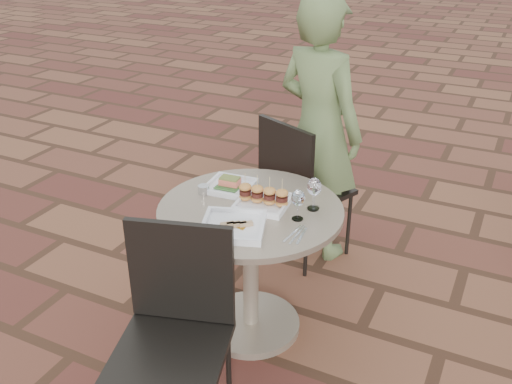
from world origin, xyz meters
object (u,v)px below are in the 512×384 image
at_px(chair_far, 297,180).
at_px(plate_sliders, 263,198).
at_px(plate_salmon, 230,185).
at_px(plate_tuna, 233,226).
at_px(chair_near, 176,318).
at_px(diner, 319,130).
at_px(cafe_table, 251,251).

bearing_deg(chair_far, plate_sliders, 121.66).
distance_m(plate_salmon, plate_tuna, 0.41).
bearing_deg(plate_salmon, plate_tuna, -59.49).
distance_m(chair_near, diner, 1.61).
bearing_deg(plate_salmon, cafe_table, -36.20).
bearing_deg(plate_salmon, chair_near, -77.09).
height_order(cafe_table, chair_near, chair_near).
distance_m(chair_far, plate_salmon, 0.64).
relative_size(chair_near, plate_tuna, 2.59).
xyz_separation_m(diner, plate_tuna, (0.02, -1.13, -0.07)).
xyz_separation_m(plate_sliders, plate_tuna, (-0.02, -0.27, -0.02)).
distance_m(plate_sliders, plate_tuna, 0.27).
distance_m(chair_far, diner, 0.33).
relative_size(cafe_table, chair_far, 0.97).
bearing_deg(plate_sliders, chair_near, -93.76).
xyz_separation_m(chair_near, plate_tuna, (0.02, 0.45, 0.20)).
relative_size(chair_near, plate_sliders, 3.53).
distance_m(chair_near, plate_salmon, 0.85).
bearing_deg(cafe_table, diner, 89.69).
relative_size(chair_near, diner, 0.57).
xyz_separation_m(chair_far, plate_sliders, (0.10, -0.68, 0.22)).
xyz_separation_m(chair_far, chair_near, (0.05, -1.40, 0.00)).
bearing_deg(plate_tuna, chair_far, 94.36).
bearing_deg(chair_near, chair_far, 75.62).
bearing_deg(chair_far, cafe_table, 117.62).
bearing_deg(chair_far, diner, -83.31).
xyz_separation_m(chair_near, plate_salmon, (-0.18, 0.81, 0.20)).
relative_size(cafe_table, plate_tuna, 2.51).
bearing_deg(cafe_table, plate_salmon, 143.80).
relative_size(chair_far, chair_near, 1.00).
distance_m(diner, plate_tuna, 1.13).
distance_m(plate_salmon, plate_sliders, 0.25).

